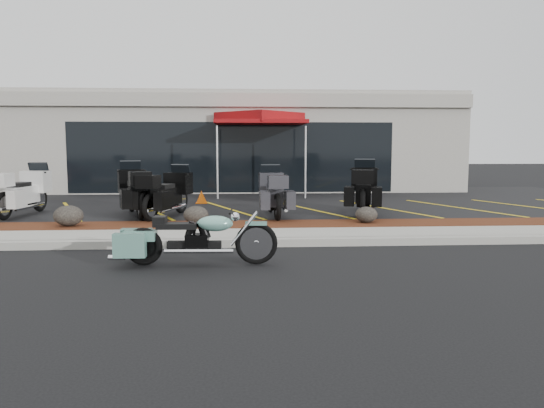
{
  "coord_description": "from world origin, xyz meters",
  "views": [
    {
      "loc": [
        0.2,
        -9.22,
        1.95
      ],
      "look_at": [
        0.87,
        1.2,
        0.79
      ],
      "focal_mm": 35.0,
      "sensor_mm": 36.0,
      "label": 1
    }
  ],
  "objects": [
    {
      "name": "dealership_building",
      "position": [
        0.0,
        14.47,
        2.01
      ],
      "size": [
        18.0,
        8.16,
        4.0
      ],
      "color": "gray",
      "rests_on": "ground"
    },
    {
      "name": "boulder_left",
      "position": [
        -3.57,
        2.73,
        0.39
      ],
      "size": [
        0.65,
        0.54,
        0.46
      ],
      "primitive_type": "ellipsoid",
      "color": "black",
      "rests_on": "mulch_bed"
    },
    {
      "name": "touring_grey",
      "position": [
        1.07,
        4.92,
        0.8
      ],
      "size": [
        0.94,
        2.26,
        1.29
      ],
      "primitive_type": null,
      "rotation": [
        0.0,
        0.0,
        1.61
      ],
      "color": "#323137",
      "rests_on": "upper_lot"
    },
    {
      "name": "mulch_bed",
      "position": [
        0.0,
        2.8,
        0.08
      ],
      "size": [
        24.0,
        1.2,
        0.16
      ],
      "primitive_type": "cube",
      "color": "#34190B",
      "rests_on": "ground"
    },
    {
      "name": "touring_black_mid",
      "position": [
        -1.32,
        4.93,
        0.8
      ],
      "size": [
        1.57,
        2.4,
        1.31
      ],
      "primitive_type": null,
      "rotation": [
        0.0,
        0.0,
        1.22
      ],
      "color": "black",
      "rests_on": "upper_lot"
    },
    {
      "name": "upper_lot",
      "position": [
        0.0,
        8.2,
        0.07
      ],
      "size": [
        26.0,
        9.6,
        0.15
      ],
      "primitive_type": "cube",
      "color": "black",
      "rests_on": "ground"
    },
    {
      "name": "sidewalk",
      "position": [
        0.0,
        1.6,
        0.07
      ],
      "size": [
        24.0,
        1.2,
        0.15
      ],
      "primitive_type": "cube",
      "color": "gray",
      "rests_on": "ground"
    },
    {
      "name": "boulder_right",
      "position": [
        3.18,
        2.83,
        0.35
      ],
      "size": [
        0.52,
        0.44,
        0.37
      ],
      "primitive_type": "ellipsoid",
      "color": "black",
      "rests_on": "mulch_bed"
    },
    {
      "name": "ground",
      "position": [
        0.0,
        0.0,
        0.0
      ],
      "size": [
        90.0,
        90.0,
        0.0
      ],
      "primitive_type": "plane",
      "color": "black",
      "rests_on": "ground"
    },
    {
      "name": "popup_canopy",
      "position": [
        1.01,
        10.19,
        2.86
      ],
      "size": [
        4.02,
        4.02,
        2.98
      ],
      "rotation": [
        0.0,
        0.0,
        0.31
      ],
      "color": "silver",
      "rests_on": "upper_lot"
    },
    {
      "name": "touring_black_front",
      "position": [
        -2.68,
        5.25,
        0.85
      ],
      "size": [
        1.61,
        2.56,
        1.39
      ],
      "primitive_type": null,
      "rotation": [
        0.0,
        0.0,
        1.88
      ],
      "color": "black",
      "rests_on": "upper_lot"
    },
    {
      "name": "curb",
      "position": [
        0.0,
        0.9,
        0.07
      ],
      "size": [
        24.0,
        0.25,
        0.15
      ],
      "primitive_type": "cube",
      "color": "gray",
      "rests_on": "ground"
    },
    {
      "name": "touring_black_rear",
      "position": [
        3.72,
        5.31,
        0.86
      ],
      "size": [
        1.52,
        2.61,
        1.43
      ],
      "primitive_type": null,
      "rotation": [
        0.0,
        0.0,
        1.32
      ],
      "color": "black",
      "rests_on": "upper_lot"
    },
    {
      "name": "traffic_cone",
      "position": [
        -0.93,
        7.31,
        0.35
      ],
      "size": [
        0.45,
        0.45,
        0.4
      ],
      "primitive_type": "cone",
      "rotation": [
        0.0,
        0.0,
        -0.44
      ],
      "color": "#CF5106",
      "rests_on": "upper_lot"
    },
    {
      "name": "touring_white",
      "position": [
        -5.2,
        5.51,
        0.82
      ],
      "size": [
        1.21,
        2.41,
        1.34
      ],
      "primitive_type": null,
      "rotation": [
        0.0,
        0.0,
        1.42
      ],
      "color": "white",
      "rests_on": "upper_lot"
    },
    {
      "name": "boulder_mid",
      "position": [
        -0.76,
        2.9,
        0.36
      ],
      "size": [
        0.57,
        0.48,
        0.41
      ],
      "primitive_type": "ellipsoid",
      "color": "black",
      "rests_on": "mulch_bed"
    },
    {
      "name": "hero_cruiser",
      "position": [
        0.49,
        -0.7,
        0.46
      ],
      "size": [
        2.64,
        0.78,
        0.92
      ],
      "primitive_type": null,
      "rotation": [
        0.0,
        0.0,
        -0.05
      ],
      "color": "#67A091",
      "rests_on": "ground"
    }
  ]
}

